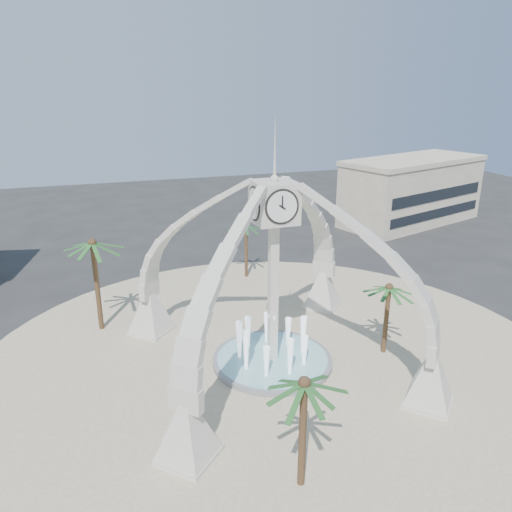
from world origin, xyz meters
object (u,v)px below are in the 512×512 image
object	(u,v)px
fountain	(272,359)
palm_west	(92,244)
clock_tower	(273,273)
palm_south	(304,385)
palm_east	(389,288)
palm_north	(246,226)

from	to	relation	value
fountain	palm_west	xyz separation A→B (m)	(-10.67, 8.76, 6.51)
clock_tower	palm_south	world-z (taller)	clock_tower
fountain	palm_west	bearing A→B (deg)	140.63
palm_east	palm_south	world-z (taller)	palm_south
fountain	palm_north	bearing A→B (deg)	78.88
palm_north	palm_south	xyz separation A→B (m)	(-5.50, -26.10, 0.29)
fountain	palm_east	distance (m)	9.15
fountain	clock_tower	bearing A→B (deg)	-90.00
clock_tower	palm_east	xyz separation A→B (m)	(7.86, -1.10, -1.65)
palm_east	palm_north	size ratio (longest dim) A/B	0.95
fountain	palm_west	distance (m)	15.26
palm_north	palm_west	bearing A→B (deg)	-153.40
palm_north	palm_south	bearing A→B (deg)	-101.91
palm_north	palm_east	bearing A→B (deg)	-74.05
fountain	palm_west	world-z (taller)	palm_west
palm_west	palm_south	bearing A→B (deg)	-66.77
clock_tower	palm_east	world-z (taller)	clock_tower
clock_tower	palm_north	world-z (taller)	clock_tower
palm_west	palm_south	size ratio (longest dim) A/B	1.23
palm_west	palm_north	xyz separation A→B (m)	(13.75, 6.89, -1.65)
clock_tower	palm_east	size ratio (longest dim) A/B	3.22
palm_west	palm_south	distance (m)	20.95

